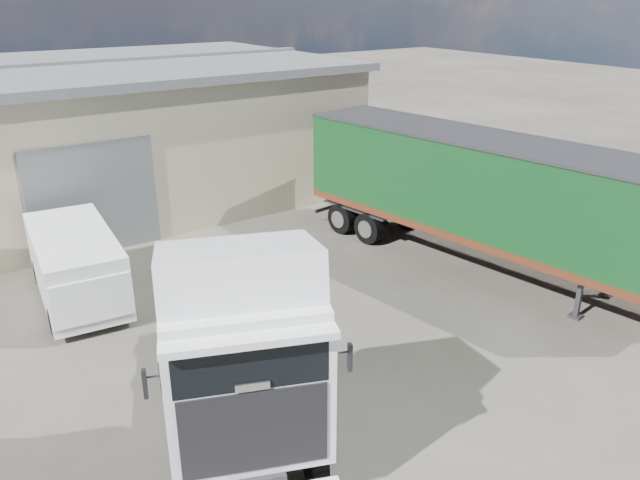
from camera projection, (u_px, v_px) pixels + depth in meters
ground at (331, 378)px, 13.71m from camera, size 120.00×120.00×0.00m
brick_boundary_wall at (483, 177)px, 23.90m from camera, size 0.35×26.00×2.50m
tractor_unit at (240, 359)px, 11.01m from camera, size 4.75×6.97×4.46m
box_trailer at (477, 188)px, 18.54m from camera, size 4.16×12.29×4.01m
panel_van at (77, 269)px, 16.66m from camera, size 2.41×4.92×1.94m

